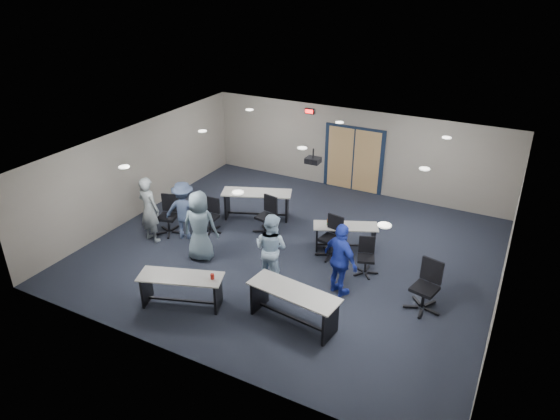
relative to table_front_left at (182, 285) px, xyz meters
The scene contains 25 objects.
floor 3.40m from the table_front_left, 70.86° to the left, with size 10.00×10.00×0.00m, color black.
back_wall 7.80m from the table_front_left, 81.83° to the left, with size 10.00×0.04×2.70m, color gray.
front_wall 1.92m from the table_front_left, 50.18° to the right, with size 10.00×0.04×2.70m, color gray.
left_wall 5.10m from the table_front_left, 140.81° to the left, with size 0.04×9.00×2.70m, color gray.
right_wall 6.93m from the table_front_left, 27.50° to the left, with size 0.04×9.00×2.70m, color gray.
ceiling 4.01m from the table_front_left, 70.86° to the left, with size 10.00×9.00×0.04m, color silver.
double_door 7.74m from the table_front_left, 81.79° to the left, with size 2.00×0.07×2.20m.
exit_sign 7.88m from the table_front_left, 93.73° to the left, with size 0.32×0.07×0.18m.
ceiling_projector 4.37m from the table_front_left, 69.11° to the left, with size 0.35×0.32×0.37m.
ceiling_can_lights 4.20m from the table_front_left, 72.16° to the left, with size 6.24×5.74×0.02m, color silver, non-canonical shape.
table_front_left is the anchor object (origin of this frame).
table_front_right 2.49m from the table_front_left, 13.25° to the left, with size 2.03×0.89×0.80m.
table_back_left 4.47m from the table_front_left, 98.61° to the left, with size 2.10×1.37×0.81m.
table_back_right 4.53m from the table_front_left, 59.97° to the left, with size 1.74×1.19×0.92m.
chair_back_a 3.34m from the table_front_left, 114.44° to the left, with size 0.61×0.61×0.97m, color black, non-canonical shape.
chair_back_b 3.71m from the table_front_left, 89.61° to the left, with size 0.66×0.66×1.06m, color black, non-canonical shape.
chair_back_c 3.96m from the table_front_left, 58.44° to the left, with size 0.68×0.68×1.08m, color black, non-canonical shape.
chair_back_d 4.37m from the table_front_left, 43.88° to the left, with size 0.58×0.58×0.92m, color black, non-canonical shape.
chair_loose_left 3.39m from the table_front_left, 134.01° to the left, with size 0.68×0.68×1.09m, color black, non-canonical shape.
chair_loose_right 5.22m from the table_front_left, 25.75° to the left, with size 0.72×0.72×1.15m, color black, non-canonical shape.
person_gray 3.20m from the table_front_left, 142.48° to the left, with size 0.67×0.44×1.83m, color gray.
person_plaid 2.00m from the table_front_left, 113.39° to the left, with size 0.89×0.58×1.83m, color slate.
person_lightblue 2.18m from the table_front_left, 54.18° to the left, with size 0.84×0.65×1.73m, color #BDDEFA.
person_navy 3.52m from the table_front_left, 34.60° to the left, with size 1.03×0.43×1.76m, color #1D2EA1.
person_back 3.09m from the table_front_left, 126.07° to the left, with size 1.05×0.60×1.62m, color #3C4B6C.
Camera 1 is at (4.93, -10.12, 6.75)m, focal length 32.00 mm.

